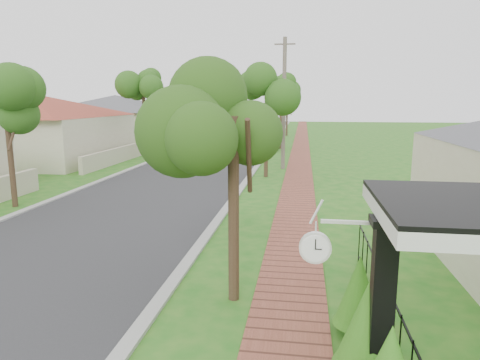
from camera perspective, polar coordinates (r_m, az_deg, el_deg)
The scene contains 15 objects.
ground at distance 8.45m, azimuth -17.66°, elevation -18.37°, with size 160.00×160.00×0.00m, color #1E6618.
road at distance 27.66m, azimuth -5.14°, elevation 2.10°, with size 7.00×120.00×0.02m, color #28282B.
kerb_right at distance 27.04m, azimuth 2.40°, elevation 1.95°, with size 0.30×120.00×0.10m, color #9E9E99.
kerb_left at distance 28.73m, azimuth -12.25°, elevation 2.22°, with size 0.30×120.00×0.10m, color #9E9E99.
sidewalk at distance 26.90m, azimuth 7.92°, elevation 1.81°, with size 1.50×120.00×0.03m, color brown.
porch_post at distance 6.40m, azimuth 18.30°, elevation -16.92°, with size 0.48×0.48×2.52m.
picket_fence at distance 7.60m, azimuth 19.44°, elevation -17.37°, with size 0.03×8.02×1.00m.
street_trees at distance 34.04m, azimuth -2.33°, elevation 11.36°, with size 10.70×37.65×5.89m.
far_house_red at distance 32.39m, azimuth -26.42°, elevation 6.45°, with size 15.56×15.56×4.60m.
far_house_grey at distance 44.61m, azimuth -16.13°, elevation 7.93°, with size 15.56×15.56×4.60m.
parked_car_red at distance 36.08m, azimuth 3.56°, elevation 5.14°, with size 1.56×3.88×1.32m, color maroon.
parked_car_white at distance 36.57m, azimuth 3.62°, elevation 5.31°, with size 1.53×4.40×1.45m, color silver.
near_tree at distance 8.21m, azimuth -0.90°, elevation 8.89°, with size 1.86×1.86×4.76m.
utility_pole at distance 25.56m, azimuth 5.87°, elevation 10.11°, with size 1.20×0.24×7.62m.
station_clock at distance 6.35m, azimuth 10.30°, elevation -8.62°, with size 1.08×0.13×0.66m.
Camera 1 is at (3.43, -6.60, 4.01)m, focal length 32.00 mm.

